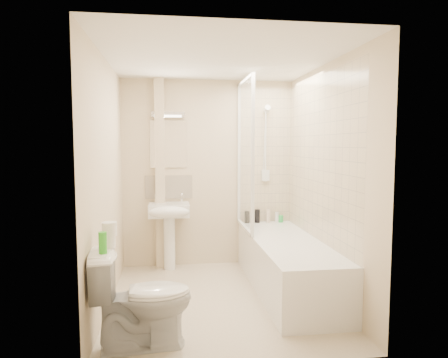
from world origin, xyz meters
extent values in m
plane|color=beige|center=(0.00, 0.00, 0.00)|extent=(2.50, 2.50, 0.00)
cube|color=beige|center=(0.00, 1.25, 1.20)|extent=(2.20, 0.02, 2.40)
cube|color=beige|center=(-1.10, 0.00, 1.20)|extent=(0.02, 2.50, 2.40)
cube|color=beige|center=(1.10, 0.00, 1.20)|extent=(0.02, 2.50, 2.40)
cube|color=white|center=(0.00, 0.00, 2.40)|extent=(2.20, 2.50, 0.02)
cube|color=beige|center=(0.75, 1.24, 1.42)|extent=(0.70, 0.01, 1.75)
cube|color=beige|center=(1.09, 0.20, 1.42)|extent=(0.01, 2.10, 1.75)
cube|color=beige|center=(-0.62, 1.19, 1.20)|extent=(0.12, 0.12, 2.40)
cube|color=beige|center=(-0.51, 1.24, 1.03)|extent=(0.60, 0.02, 0.30)
cube|color=white|center=(-0.51, 1.24, 1.58)|extent=(0.46, 0.01, 0.60)
cube|color=silver|center=(-0.51, 1.22, 1.95)|extent=(0.42, 0.07, 0.07)
cube|color=white|center=(0.75, 0.20, 0.28)|extent=(0.70, 2.10, 0.55)
cube|color=white|center=(0.75, 0.20, 0.49)|extent=(0.56, 1.96, 0.05)
cube|color=white|center=(0.40, 0.80, 1.45)|extent=(0.01, 0.90, 1.80)
cube|color=white|center=(0.40, 1.23, 1.45)|extent=(0.04, 0.04, 1.80)
cube|color=white|center=(0.40, 0.35, 1.45)|extent=(0.04, 0.04, 1.80)
cube|color=white|center=(0.40, 0.80, 2.33)|extent=(0.04, 0.90, 0.04)
cube|color=white|center=(0.40, 0.80, 0.57)|extent=(0.04, 0.90, 0.03)
cylinder|color=white|center=(0.75, 1.22, 1.55)|extent=(0.02, 0.02, 0.90)
cylinder|color=white|center=(0.75, 1.22, 1.10)|extent=(0.05, 0.05, 0.02)
cylinder|color=white|center=(0.75, 1.22, 2.00)|extent=(0.05, 0.05, 0.02)
cylinder|color=white|center=(0.75, 1.15, 2.03)|extent=(0.08, 0.11, 0.11)
cube|color=white|center=(0.75, 1.21, 1.17)|extent=(0.10, 0.05, 0.14)
cylinder|color=white|center=(0.73, 1.19, 1.60)|extent=(0.01, 0.13, 0.84)
cylinder|color=white|center=(-0.51, 1.08, 0.33)|extent=(0.14, 0.14, 0.67)
cube|color=white|center=(-0.51, 1.05, 0.76)|extent=(0.50, 0.38, 0.15)
ellipsoid|color=white|center=(-0.51, 0.88, 0.76)|extent=(0.50, 0.21, 0.15)
cube|color=silver|center=(-0.51, 1.05, 0.82)|extent=(0.34, 0.25, 0.04)
cylinder|color=white|center=(-0.68, 1.16, 0.89)|extent=(0.03, 0.03, 0.10)
cylinder|color=white|center=(-0.35, 1.16, 0.89)|extent=(0.03, 0.03, 0.10)
sphere|color=white|center=(-0.68, 1.16, 0.94)|extent=(0.04, 0.04, 0.04)
sphere|color=white|center=(-0.35, 1.16, 0.94)|extent=(0.04, 0.04, 0.04)
cylinder|color=black|center=(0.50, 1.16, 0.63)|extent=(0.06, 0.06, 0.15)
cylinder|color=silver|center=(0.56, 1.16, 0.61)|extent=(0.05, 0.05, 0.13)
cylinder|color=black|center=(0.63, 1.16, 0.64)|extent=(0.07, 0.07, 0.18)
cylinder|color=beige|center=(0.78, 1.16, 0.64)|extent=(0.05, 0.05, 0.17)
cylinder|color=white|center=(0.90, 1.16, 0.62)|extent=(0.05, 0.05, 0.13)
cylinder|color=green|center=(0.95, 1.16, 0.59)|extent=(0.07, 0.07, 0.09)
imported|color=white|center=(-0.72, -0.85, 0.39)|extent=(0.58, 0.85, 0.78)
cylinder|color=white|center=(-0.97, -0.77, 0.83)|extent=(0.10, 0.10, 0.10)
cylinder|color=white|center=(-0.96, -0.78, 0.93)|extent=(0.11, 0.11, 0.11)
cylinder|color=green|center=(-0.99, -0.94, 0.86)|extent=(0.06, 0.06, 0.16)
camera|label=1|loc=(-0.49, -3.91, 1.58)|focal=32.00mm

